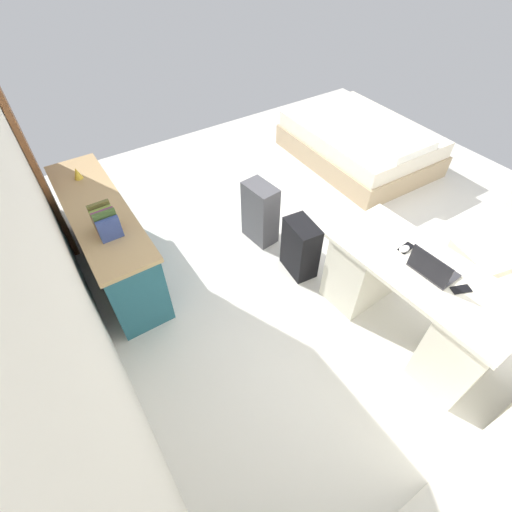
{
  "coord_description": "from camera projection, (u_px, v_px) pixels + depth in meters",
  "views": [
    {
      "loc": [
        -2.06,
        2.29,
        2.75
      ],
      "look_at": [
        -0.31,
        1.14,
        0.6
      ],
      "focal_mm": 25.93,
      "sensor_mm": 36.0,
      "label": 1
    }
  ],
  "objects": [
    {
      "name": "cell_phone_by_mouse",
      "position": [
        406.0,
        248.0,
        2.84
      ],
      "size": [
        0.08,
        0.14,
        0.01
      ],
      "primitive_type": "cube",
      "rotation": [
        0.0,
        0.0,
        0.1
      ],
      "color": "black",
      "rests_on": "desk"
    },
    {
      "name": "book_row",
      "position": [
        106.0,
        222.0,
        2.87
      ],
      "size": [
        0.23,
        0.17,
        0.24
      ],
      "color": "#36488C",
      "rests_on": "credenza"
    },
    {
      "name": "computer_mouse",
      "position": [
        404.0,
        249.0,
        2.82
      ],
      "size": [
        0.06,
        0.1,
        0.03
      ],
      "primitive_type": "ellipsoid",
      "rotation": [
        0.0,
        0.0,
        0.05
      ],
      "color": "white",
      "rests_on": "desk"
    },
    {
      "name": "credenza",
      "position": [
        108.0,
        239.0,
        3.45
      ],
      "size": [
        1.8,
        0.48,
        0.77
      ],
      "color": "#235B6B",
      "rests_on": "ground_plane"
    },
    {
      "name": "suitcase_black",
      "position": [
        300.0,
        248.0,
        3.51
      ],
      "size": [
        0.38,
        0.26,
        0.57
      ],
      "primitive_type": "cube",
      "rotation": [
        0.0,
        0.0,
        -0.11
      ],
      "color": "black",
      "rests_on": "ground_plane"
    },
    {
      "name": "suitcase_spare_grey",
      "position": [
        260.0,
        213.0,
        3.8
      ],
      "size": [
        0.38,
        0.26,
        0.66
      ],
      "primitive_type": "cube",
      "rotation": [
        0.0,
        0.0,
        0.11
      ],
      "color": "#4C4C51",
      "rests_on": "ground_plane"
    },
    {
      "name": "figurine_small",
      "position": [
        77.0,
        173.0,
        3.44
      ],
      "size": [
        0.08,
        0.08,
        0.11
      ],
      "primitive_type": "cone",
      "color": "gold",
      "rests_on": "credenza"
    },
    {
      "name": "cell_phone_near_laptop",
      "position": [
        461.0,
        289.0,
        2.55
      ],
      "size": [
        0.11,
        0.15,
        0.01
      ],
      "primitive_type": "cube",
      "rotation": [
        0.0,
        0.0,
        -0.39
      ],
      "color": "black",
      "rests_on": "desk"
    },
    {
      "name": "ground_plane",
      "position": [
        327.0,
        236.0,
        4.05
      ],
      "size": [
        5.88,
        5.88,
        0.0
      ],
      "primitive_type": "plane",
      "color": "silver"
    },
    {
      "name": "door_wooden",
      "position": [
        26.0,
        148.0,
        3.38
      ],
      "size": [
        0.88,
        0.05,
        2.04
      ],
      "primitive_type": "cube",
      "color": "brown",
      "rests_on": "ground_plane"
    },
    {
      "name": "office_chair",
      "position": [
        491.0,
        255.0,
        3.25
      ],
      "size": [
        0.55,
        0.55,
        0.94
      ],
      "color": "black",
      "rests_on": "ground_plane"
    },
    {
      "name": "laptop",
      "position": [
        432.0,
        269.0,
        2.63
      ],
      "size": [
        0.32,
        0.24,
        0.21
      ],
      "color": "#333338",
      "rests_on": "desk"
    },
    {
      "name": "desk",
      "position": [
        412.0,
        299.0,
        2.95
      ],
      "size": [
        1.47,
        0.73,
        0.75
      ],
      "color": "silver",
      "rests_on": "ground_plane"
    },
    {
      "name": "bed",
      "position": [
        360.0,
        143.0,
        4.98
      ],
      "size": [
        1.94,
        1.46,
        0.58
      ],
      "color": "tan",
      "rests_on": "ground_plane"
    },
    {
      "name": "wall_back",
      "position": [
        34.0,
        212.0,
        2.09
      ],
      "size": [
        4.42,
        0.1,
        2.85
      ],
      "primitive_type": "cube",
      "color": "white",
      "rests_on": "ground_plane"
    }
  ]
}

